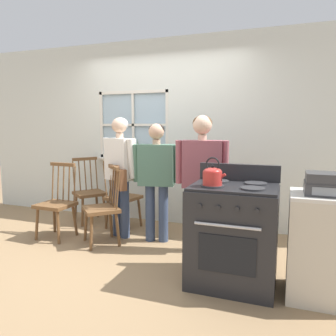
# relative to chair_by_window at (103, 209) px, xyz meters

# --- Properties ---
(ground_plane) EXTENTS (16.00, 16.00, 0.00)m
(ground_plane) POSITION_rel_chair_by_window_xyz_m (0.36, -0.24, -0.44)
(ground_plane) COLOR #937551
(wall_back) EXTENTS (6.40, 0.16, 2.70)m
(wall_back) POSITION_rel_chair_by_window_xyz_m (0.39, 1.16, 0.90)
(wall_back) COLOR silver
(wall_back) RESTS_ON ground_plane
(chair_by_window) EXTENTS (0.58, 0.58, 0.97)m
(chair_by_window) POSITION_rel_chair_by_window_xyz_m (0.00, 0.00, 0.00)
(chair_by_window) COLOR brown
(chair_by_window) RESTS_ON ground_plane
(chair_near_wall) EXTENTS (0.48, 0.50, 0.97)m
(chair_near_wall) POSITION_rel_chair_by_window_xyz_m (-0.08, 0.66, 0.00)
(chair_near_wall) COLOR brown
(chair_near_wall) RESTS_ON ground_plane
(chair_center_cluster) EXTENTS (0.57, 0.58, 0.97)m
(chair_center_cluster) POSITION_rel_chair_by_window_xyz_m (-0.69, 0.75, 0.00)
(chair_center_cluster) COLOR brown
(chair_center_cluster) RESTS_ON ground_plane
(chair_near_stove) EXTENTS (0.43, 0.42, 0.97)m
(chair_near_stove) POSITION_rel_chair_by_window_xyz_m (-0.68, -0.01, 0.00)
(chair_near_stove) COLOR brown
(chair_near_stove) RESTS_ON ground_plane
(person_elderly_left) EXTENTS (0.54, 0.33, 1.56)m
(person_elderly_left) POSITION_rel_chair_by_window_xyz_m (0.08, 0.31, 0.50)
(person_elderly_left) COLOR #384766
(person_elderly_left) RESTS_ON ground_plane
(person_teen_center) EXTENTS (0.60, 0.29, 1.48)m
(person_teen_center) POSITION_rel_chair_by_window_xyz_m (0.59, 0.31, 0.45)
(person_teen_center) COLOR #384766
(person_teen_center) RESTS_ON ground_plane
(person_adult_right) EXTENTS (0.60, 0.30, 1.57)m
(person_adult_right) POSITION_rel_chair_by_window_xyz_m (1.20, 0.18, 0.53)
(person_adult_right) COLOR black
(person_adult_right) RESTS_ON ground_plane
(stove) EXTENTS (0.77, 0.68, 1.08)m
(stove) POSITION_rel_chair_by_window_xyz_m (1.67, -0.48, 0.03)
(stove) COLOR #232326
(stove) RESTS_ON ground_plane
(kettle) EXTENTS (0.21, 0.17, 0.25)m
(kettle) POSITION_rel_chair_by_window_xyz_m (1.49, -0.61, 0.58)
(kettle) COLOR red
(kettle) RESTS_ON stove
(potted_plant) EXTENTS (0.15, 0.15, 0.32)m
(potted_plant) POSITION_rel_chair_by_window_xyz_m (-0.04, 1.07, 0.59)
(potted_plant) COLOR beige
(potted_plant) RESTS_ON wall_back
(handbag) EXTENTS (0.25, 0.25, 0.31)m
(handbag) POSITION_rel_chair_by_window_xyz_m (0.17, 0.16, 0.36)
(handbag) COLOR brown
(handbag) RESTS_ON chair_by_window
(side_counter) EXTENTS (0.55, 0.50, 0.90)m
(side_counter) POSITION_rel_chair_by_window_xyz_m (2.41, -0.49, 0.01)
(side_counter) COLOR beige
(side_counter) RESTS_ON ground_plane
(stereo) EXTENTS (0.34, 0.29, 0.18)m
(stereo) POSITION_rel_chair_by_window_xyz_m (2.41, -0.51, 0.55)
(stereo) COLOR #38383A
(stereo) RESTS_ON side_counter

